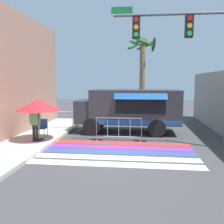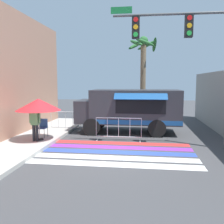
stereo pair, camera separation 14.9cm
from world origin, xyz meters
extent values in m
plane|color=#424244|center=(0.00, 0.00, 0.00)|extent=(60.00, 60.00, 0.00)
cube|color=white|center=(0.00, -1.52, 0.00)|extent=(6.40, 0.56, 0.01)
cube|color=white|center=(0.00, -0.76, 0.00)|extent=(6.40, 0.56, 0.01)
cube|color=#334FB2|center=(0.00, 0.00, 0.00)|extent=(6.40, 0.56, 0.01)
cube|color=purple|center=(0.00, 0.76, 0.00)|extent=(6.40, 0.56, 0.01)
cube|color=red|center=(0.00, 1.52, 0.00)|extent=(6.40, 0.56, 0.01)
cube|color=#2D2D33|center=(0.66, 4.10, 1.50)|extent=(4.85, 2.32, 1.83)
cube|color=#2D2D33|center=(-1.76, 4.10, 1.20)|extent=(1.71, 2.14, 1.24)
cube|color=#1E232D|center=(-2.57, 4.10, 1.51)|extent=(0.06, 1.86, 0.47)
cube|color=black|center=(0.95, 2.93, 1.63)|extent=(2.57, 0.03, 0.82)
cube|color=#194C8C|center=(0.95, 2.72, 2.12)|extent=(2.67, 0.43, 0.31)
cube|color=#194C8C|center=(0.66, 2.93, 0.76)|extent=(4.85, 0.01, 0.24)
cylinder|color=black|center=(-1.62, 3.03, 0.46)|extent=(0.93, 0.22, 0.93)
cylinder|color=black|center=(-1.62, 5.17, 0.46)|extent=(0.93, 0.22, 0.93)
cylinder|color=black|center=(1.80, 3.03, 0.46)|extent=(0.93, 0.22, 0.93)
cylinder|color=black|center=(1.80, 5.17, 0.46)|extent=(0.93, 0.22, 0.93)
cylinder|color=#515456|center=(2.18, 1.10, 5.63)|extent=(4.82, 0.11, 0.11)
cube|color=black|center=(2.90, 1.07, 5.12)|extent=(0.32, 0.28, 0.90)
cylinder|color=red|center=(2.90, 0.93, 5.42)|extent=(0.20, 0.02, 0.20)
cylinder|color=#F2A519|center=(2.90, 0.93, 5.12)|extent=(0.20, 0.02, 0.20)
cylinder|color=green|center=(2.90, 0.93, 4.82)|extent=(0.20, 0.02, 0.20)
cube|color=black|center=(0.74, 1.07, 5.12)|extent=(0.32, 0.28, 0.90)
cylinder|color=red|center=(0.74, 0.93, 5.42)|extent=(0.20, 0.02, 0.20)
cylinder|color=#F2A519|center=(0.74, 0.93, 5.12)|extent=(0.20, 0.02, 0.20)
cylinder|color=green|center=(0.74, 0.93, 4.82)|extent=(0.20, 0.02, 0.20)
cube|color=#197238|center=(0.12, 1.08, 5.85)|extent=(0.90, 0.02, 0.28)
cylinder|color=black|center=(-3.69, 1.06, 0.18)|extent=(0.36, 0.36, 0.06)
cylinder|color=#B2B2B7|center=(-3.69, 1.06, 1.12)|extent=(0.04, 0.04, 1.94)
cone|color=red|center=(-3.69, 1.06, 1.82)|extent=(2.06, 2.06, 0.55)
cylinder|color=#4C4C51|center=(-4.02, 1.41, 0.37)|extent=(0.02, 0.02, 0.44)
cylinder|color=#4C4C51|center=(-3.60, 1.41, 0.37)|extent=(0.02, 0.02, 0.44)
cylinder|color=#4C4C51|center=(-4.02, 1.83, 0.37)|extent=(0.02, 0.02, 0.44)
cylinder|color=#4C4C51|center=(-3.60, 1.83, 0.37)|extent=(0.02, 0.02, 0.44)
cube|color=#2D5999|center=(-3.81, 1.62, 0.61)|extent=(0.44, 0.44, 0.03)
cube|color=#2D5999|center=(-3.81, 1.83, 0.83)|extent=(0.44, 0.03, 0.42)
cylinder|color=black|center=(-3.84, 0.80, 0.53)|extent=(0.13, 0.13, 0.76)
cylinder|color=black|center=(-3.69, 0.80, 0.53)|extent=(0.13, 0.13, 0.76)
cube|color=#598C59|center=(-3.76, 0.80, 1.22)|extent=(0.34, 0.20, 0.62)
cylinder|color=#598C59|center=(-3.98, 0.80, 1.25)|extent=(0.09, 0.09, 0.52)
cylinder|color=#598C59|center=(-3.54, 0.80, 1.25)|extent=(0.09, 0.09, 0.52)
sphere|color=brown|center=(-3.76, 0.80, 1.66)|extent=(0.21, 0.21, 0.21)
cylinder|color=#B7BABF|center=(-0.08, 1.99, 1.12)|extent=(2.19, 0.04, 0.04)
cylinder|color=#B7BABF|center=(-0.08, 1.99, 0.21)|extent=(2.19, 0.04, 0.04)
cylinder|color=#B7BABF|center=(-1.17, 1.99, 0.66)|extent=(0.02, 0.02, 0.92)
cylinder|color=#B7BABF|center=(-0.62, 1.99, 0.66)|extent=(0.02, 0.02, 0.92)
cylinder|color=#B7BABF|center=(-0.08, 1.99, 0.66)|extent=(0.02, 0.02, 0.92)
cylinder|color=#B7BABF|center=(0.47, 1.99, 0.66)|extent=(0.02, 0.02, 0.92)
cylinder|color=#B7BABF|center=(1.02, 1.99, 0.66)|extent=(0.02, 0.02, 0.92)
cube|color=#B7BABF|center=(-1.12, 1.99, 0.01)|extent=(0.06, 0.44, 0.03)
cube|color=#B7BABF|center=(0.97, 1.99, 0.01)|extent=(0.06, 0.44, 0.03)
cylinder|color=#B7BABF|center=(-3.41, 4.11, 1.12)|extent=(1.75, 0.04, 0.04)
cylinder|color=#B7BABF|center=(-3.41, 4.11, 0.21)|extent=(1.75, 0.04, 0.04)
cylinder|color=#B7BABF|center=(-4.29, 4.11, 0.66)|extent=(0.02, 0.02, 0.92)
cylinder|color=#B7BABF|center=(-3.85, 4.11, 0.66)|extent=(0.02, 0.02, 0.92)
cylinder|color=#B7BABF|center=(-3.41, 4.11, 0.66)|extent=(0.02, 0.02, 0.92)
cylinder|color=#B7BABF|center=(-2.97, 4.11, 0.66)|extent=(0.02, 0.02, 0.92)
cylinder|color=#B7BABF|center=(-2.54, 4.11, 0.66)|extent=(0.02, 0.02, 0.92)
cube|color=#B7BABF|center=(-4.24, 4.11, 0.01)|extent=(0.06, 0.44, 0.03)
cube|color=#B7BABF|center=(-2.59, 4.11, 0.01)|extent=(0.06, 0.44, 0.03)
cylinder|color=#7A664C|center=(1.03, 7.44, 2.72)|extent=(0.37, 0.37, 5.43)
sphere|color=#2D6B33|center=(1.03, 7.44, 5.58)|extent=(0.60, 0.60, 0.60)
ellipsoid|color=#2D6B33|center=(1.75, 7.49, 5.31)|extent=(0.33, 1.39, 0.96)
ellipsoid|color=#2D6B33|center=(1.24, 8.12, 5.38)|extent=(1.42, 0.66, 0.74)
ellipsoid|color=#2D6B33|center=(0.47, 7.92, 5.36)|extent=(1.13, 1.25, 0.82)
ellipsoid|color=#2D6B33|center=(0.55, 7.01, 5.40)|extent=(1.04, 1.12, 0.64)
ellipsoid|color=#2D6B33|center=(1.12, 6.80, 5.40)|extent=(1.32, 0.43, 0.65)
camera|label=1|loc=(1.00, -9.83, 2.84)|focal=40.00mm
camera|label=2|loc=(1.14, -9.81, 2.84)|focal=40.00mm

